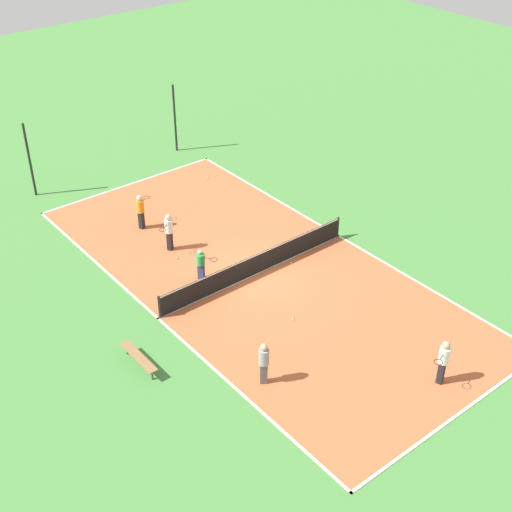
# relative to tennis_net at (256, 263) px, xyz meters

# --- Properties ---
(ground_plane) EXTENTS (80.00, 80.00, 0.00)m
(ground_plane) POSITION_rel_tennis_net_xyz_m (0.00, 0.00, -0.53)
(ground_plane) COLOR #47843D
(court_surface) EXTENTS (9.70, 20.75, 0.02)m
(court_surface) POSITION_rel_tennis_net_xyz_m (0.00, 0.00, -0.52)
(court_surface) COLOR #C66038
(court_surface) RESTS_ON ground_plane
(tennis_net) EXTENTS (9.50, 0.10, 1.00)m
(tennis_net) POSITION_rel_tennis_net_xyz_m (0.00, 0.00, 0.00)
(tennis_net) COLOR black
(tennis_net) RESTS_ON court_surface
(bench) EXTENTS (0.36, 1.99, 0.45)m
(bench) POSITION_rel_tennis_net_xyz_m (-6.73, -1.87, -0.13)
(bench) COLOR olive
(bench) RESTS_ON ground_plane
(player_near_white) EXTENTS (0.99, 0.61, 1.76)m
(player_near_white) POSITION_rel_tennis_net_xyz_m (0.80, -8.97, 0.51)
(player_near_white) COLOR black
(player_near_white) RESTS_ON court_surface
(player_baseline_gray) EXTENTS (0.50, 0.50, 1.67)m
(player_baseline_gray) POSITION_rel_tennis_net_xyz_m (-3.86, -5.23, 0.45)
(player_baseline_gray) COLOR #4C4C51
(player_baseline_gray) RESTS_ON court_surface
(player_far_white) EXTENTS (0.96, 0.79, 1.75)m
(player_far_white) POSITION_rel_tennis_net_xyz_m (-1.76, 3.82, 0.50)
(player_far_white) COLOR black
(player_far_white) RESTS_ON court_surface
(player_far_green) EXTENTS (0.76, 0.97, 1.41)m
(player_far_green) POSITION_rel_tennis_net_xyz_m (-1.97, 1.12, 0.29)
(player_far_green) COLOR navy
(player_far_green) RESTS_ON court_surface
(player_center_orange) EXTENTS (0.98, 0.73, 1.68)m
(player_center_orange) POSITION_rel_tennis_net_xyz_m (-1.75, 6.18, 0.46)
(player_center_orange) COLOR black
(player_center_orange) RESTS_ON court_surface
(tennis_ball_right_alley) EXTENTS (0.07, 0.07, 0.07)m
(tennis_ball_right_alley) POSITION_rel_tennis_net_xyz_m (3.51, 8.38, -0.47)
(tennis_ball_right_alley) COLOR #CCE033
(tennis_ball_right_alley) RESTS_ON court_surface
(tennis_ball_midcourt) EXTENTS (0.07, 0.07, 0.07)m
(tennis_ball_midcourt) POSITION_rel_tennis_net_xyz_m (-1.95, 3.01, -0.47)
(tennis_ball_midcourt) COLOR #CCE033
(tennis_ball_midcourt) RESTS_ON court_surface
(tennis_ball_near_net) EXTENTS (0.07, 0.07, 0.07)m
(tennis_ball_near_net) POSITION_rel_tennis_net_xyz_m (1.63, -0.36, -0.47)
(tennis_ball_near_net) COLOR #CCE033
(tennis_ball_near_net) RESTS_ON court_surface
(tennis_ball_far_baseline) EXTENTS (0.07, 0.07, 0.07)m
(tennis_ball_far_baseline) POSITION_rel_tennis_net_xyz_m (-0.85, -3.30, -0.47)
(tennis_ball_far_baseline) COLOR #CCE033
(tennis_ball_far_baseline) RESTS_ON court_surface
(fence_post_back_left) EXTENTS (0.12, 0.12, 3.79)m
(fence_post_back_left) POSITION_rel_tennis_net_xyz_m (-4.19, 12.29, 1.37)
(fence_post_back_left) COLOR black
(fence_post_back_left) RESTS_ON ground_plane
(fence_post_back_right) EXTENTS (0.12, 0.12, 3.79)m
(fence_post_back_right) POSITION_rel_tennis_net_xyz_m (4.19, 12.29, 1.37)
(fence_post_back_right) COLOR black
(fence_post_back_right) RESTS_ON ground_plane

